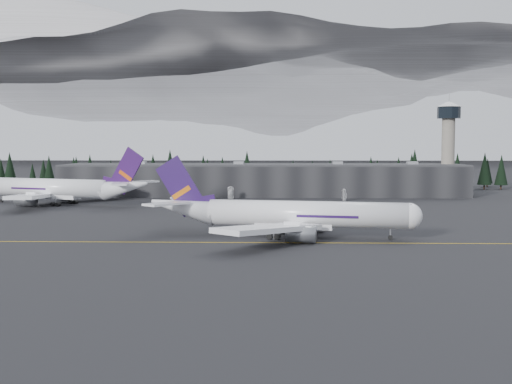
{
  "coord_description": "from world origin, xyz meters",
  "views": [
    {
      "loc": [
        4.4,
        -134.75,
        20.45
      ],
      "look_at": [
        0.0,
        20.0,
        9.0
      ],
      "focal_mm": 45.0,
      "sensor_mm": 36.0,
      "label": 1
    }
  ],
  "objects_px": {
    "jet_main": "(283,214)",
    "jet_parked": "(61,189)",
    "control_tower": "(448,137)",
    "gse_vehicle_a": "(231,198)",
    "terminal": "(263,180)",
    "gse_vehicle_b": "(345,199)"
  },
  "relations": [
    {
      "from": "jet_parked",
      "to": "control_tower",
      "type": "bearing_deg",
      "value": -141.85
    },
    {
      "from": "control_tower",
      "to": "gse_vehicle_a",
      "type": "xyz_separation_m",
      "value": [
        -86.92,
        -24.07,
        -22.73
      ]
    },
    {
      "from": "control_tower",
      "to": "jet_parked",
      "type": "relative_size",
      "value": 0.58
    },
    {
      "from": "jet_main",
      "to": "jet_parked",
      "type": "distance_m",
      "value": 104.36
    },
    {
      "from": "terminal",
      "to": "jet_parked",
      "type": "relative_size",
      "value": 2.45
    },
    {
      "from": "terminal",
      "to": "gse_vehicle_a",
      "type": "height_order",
      "value": "terminal"
    },
    {
      "from": "terminal",
      "to": "gse_vehicle_a",
      "type": "distance_m",
      "value": 24.85
    },
    {
      "from": "terminal",
      "to": "control_tower",
      "type": "bearing_deg",
      "value": 2.29
    },
    {
      "from": "terminal",
      "to": "gse_vehicle_b",
      "type": "distance_m",
      "value": 40.88
    },
    {
      "from": "jet_main",
      "to": "terminal",
      "type": "bearing_deg",
      "value": 103.21
    },
    {
      "from": "gse_vehicle_b",
      "to": "terminal",
      "type": "bearing_deg",
      "value": -152.75
    },
    {
      "from": "jet_parked",
      "to": "gse_vehicle_a",
      "type": "bearing_deg",
      "value": -137.36
    },
    {
      "from": "control_tower",
      "to": "gse_vehicle_a",
      "type": "height_order",
      "value": "control_tower"
    },
    {
      "from": "control_tower",
      "to": "gse_vehicle_a",
      "type": "relative_size",
      "value": 7.79
    },
    {
      "from": "jet_parked",
      "to": "gse_vehicle_b",
      "type": "relative_size",
      "value": 14.47
    },
    {
      "from": "jet_parked",
      "to": "gse_vehicle_b",
      "type": "xyz_separation_m",
      "value": [
        98.03,
        17.71,
        -4.81
      ]
    },
    {
      "from": "gse_vehicle_a",
      "to": "gse_vehicle_b",
      "type": "relative_size",
      "value": 1.07
    },
    {
      "from": "control_tower",
      "to": "terminal",
      "type": "bearing_deg",
      "value": -177.71
    },
    {
      "from": "control_tower",
      "to": "jet_main",
      "type": "height_order",
      "value": "control_tower"
    },
    {
      "from": "control_tower",
      "to": "gse_vehicle_b",
      "type": "distance_m",
      "value": 58.68
    },
    {
      "from": "jet_parked",
      "to": "gse_vehicle_a",
      "type": "height_order",
      "value": "jet_parked"
    },
    {
      "from": "jet_main",
      "to": "gse_vehicle_a",
      "type": "bearing_deg",
      "value": 110.79
    }
  ]
}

